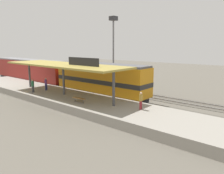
# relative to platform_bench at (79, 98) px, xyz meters

# --- Properties ---
(ground_plane) EXTENTS (120.00, 120.00, 0.00)m
(ground_plane) POSITION_rel_platform_bench_xyz_m (8.00, 4.37, -1.34)
(ground_plane) COLOR #5B564C
(track_near) EXTENTS (3.20, 110.00, 0.16)m
(track_near) POSITION_rel_platform_bench_xyz_m (6.00, 4.37, -1.31)
(track_near) COLOR #4E4941
(track_near) RESTS_ON ground
(track_far) EXTENTS (3.20, 110.00, 0.16)m
(track_far) POSITION_rel_platform_bench_xyz_m (10.60, 4.37, -1.31)
(track_far) COLOR #4E4941
(track_far) RESTS_ON ground
(platform) EXTENTS (6.00, 44.00, 0.90)m
(platform) POSITION_rel_platform_bench_xyz_m (1.40, 4.37, -0.89)
(platform) COLOR gray
(platform) RESTS_ON ground
(station_canopy) EXTENTS (5.20, 18.00, 4.70)m
(station_canopy) POSITION_rel_platform_bench_xyz_m (1.40, 4.27, 3.19)
(station_canopy) COLOR #47474C
(station_canopy) RESTS_ON platform
(platform_bench) EXTENTS (0.44, 1.70, 0.50)m
(platform_bench) POSITION_rel_platform_bench_xyz_m (0.00, 0.00, 0.00)
(platform_bench) COLOR #333338
(platform_bench) RESTS_ON platform
(locomotive) EXTENTS (2.93, 14.43, 4.44)m
(locomotive) POSITION_rel_platform_bench_xyz_m (6.00, 2.47, 1.07)
(locomotive) COLOR #28282D
(locomotive) RESTS_ON track_near
(passenger_carriage_single) EXTENTS (2.90, 20.00, 4.24)m
(passenger_carriage_single) POSITION_rel_platform_bench_xyz_m (6.00, 20.47, 0.97)
(passenger_carriage_single) COLOR #28282D
(passenger_carriage_single) RESTS_ON track_near
(freight_car) EXTENTS (2.80, 12.00, 3.54)m
(freight_car) POSITION_rel_platform_bench_xyz_m (10.60, 7.38, 0.63)
(freight_car) COLOR #28282D
(freight_car) RESTS_ON track_far
(light_mast) EXTENTS (1.10, 1.10, 11.70)m
(light_mast) POSITION_rel_platform_bench_xyz_m (13.80, 6.64, 7.05)
(light_mast) COLOR slate
(light_mast) RESTS_ON ground
(person_waiting) EXTENTS (0.34, 0.34, 1.71)m
(person_waiting) POSITION_rel_platform_bench_xyz_m (2.05, -6.44, 0.51)
(person_waiting) COLOR maroon
(person_waiting) RESTS_ON platform
(person_walking) EXTENTS (0.34, 0.34, 1.71)m
(person_walking) POSITION_rel_platform_bench_xyz_m (1.45, 8.33, 0.51)
(person_walking) COLOR navy
(person_walking) RESTS_ON platform
(person_boarding) EXTENTS (0.34, 0.34, 1.71)m
(person_boarding) POSITION_rel_platform_bench_xyz_m (-0.42, 8.47, 0.51)
(person_boarding) COLOR #4C4C51
(person_boarding) RESTS_ON platform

